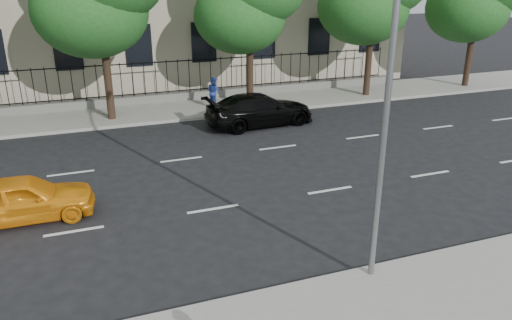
% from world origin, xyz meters
% --- Properties ---
extents(ground, '(120.00, 120.00, 0.00)m').
position_xyz_m(ground, '(0.00, 0.00, 0.00)').
color(ground, black).
rests_on(ground, ground).
extents(far_sidewalk, '(60.00, 4.00, 0.15)m').
position_xyz_m(far_sidewalk, '(0.00, 14.00, 0.07)').
color(far_sidewalk, gray).
rests_on(far_sidewalk, ground).
extents(lane_markings, '(49.60, 4.62, 0.01)m').
position_xyz_m(lane_markings, '(0.00, 4.75, 0.01)').
color(lane_markings, silver).
rests_on(lane_markings, ground).
extents(iron_fence, '(30.00, 0.50, 2.20)m').
position_xyz_m(iron_fence, '(0.00, 15.70, 0.65)').
color(iron_fence, slate).
rests_on(iron_fence, far_sidewalk).
extents(street_light, '(0.25, 3.32, 8.05)m').
position_xyz_m(street_light, '(2.50, -1.77, 5.15)').
color(street_light, slate).
rests_on(street_light, near_sidewalk).
extents(yellow_taxi, '(3.95, 1.63, 1.34)m').
position_xyz_m(yellow_taxi, '(-5.28, 3.74, 0.67)').
color(yellow_taxi, '#FF9B14').
rests_on(yellow_taxi, ground).
extents(black_sedan, '(5.30, 2.53, 1.49)m').
position_xyz_m(black_sedan, '(4.42, 10.19, 0.75)').
color(black_sedan, black).
rests_on(black_sedan, ground).
extents(pedestrian_far, '(0.82, 0.92, 1.56)m').
position_xyz_m(pedestrian_far, '(3.16, 13.54, 0.93)').
color(pedestrian_far, navy).
rests_on(pedestrian_far, far_sidewalk).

